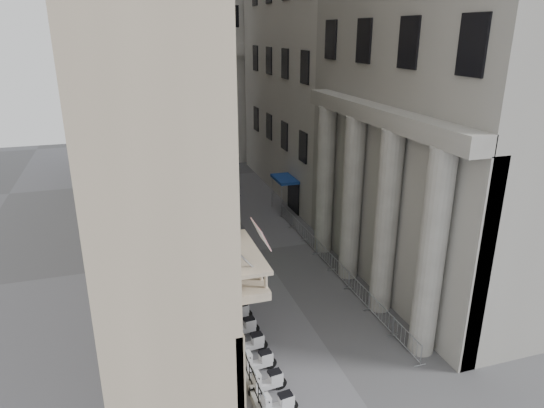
% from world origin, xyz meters
% --- Properties ---
extents(far_building, '(22.00, 10.00, 30.00)m').
position_xyz_m(far_building, '(0.00, 48.00, 15.00)').
color(far_building, beige).
rests_on(far_building, ground).
extents(iron_fence, '(0.30, 28.00, 1.40)m').
position_xyz_m(iron_fence, '(-4.30, 18.00, 0.00)').
color(iron_fence, black).
rests_on(iron_fence, ground).
extents(blue_awning, '(1.60, 3.00, 3.00)m').
position_xyz_m(blue_awning, '(4.15, 26.00, 0.00)').
color(blue_awning, navy).
rests_on(blue_awning, ground).
extents(flag, '(1.00, 1.40, 8.20)m').
position_xyz_m(flag, '(-4.00, 5.00, 0.00)').
color(flag, '#9E0C11').
rests_on(flag, ground).
extents(scooter_1, '(1.45, 0.71, 1.50)m').
position_xyz_m(scooter_1, '(-3.63, 5.39, 0.00)').
color(scooter_1, silver).
rests_on(scooter_1, ground).
extents(scooter_2, '(1.45, 0.71, 1.50)m').
position_xyz_m(scooter_2, '(-3.63, 6.79, 0.00)').
color(scooter_2, silver).
rests_on(scooter_2, ground).
extents(scooter_3, '(1.45, 0.71, 1.50)m').
position_xyz_m(scooter_3, '(-3.63, 8.20, 0.00)').
color(scooter_3, silver).
rests_on(scooter_3, ground).
extents(scooter_4, '(1.45, 0.71, 1.50)m').
position_xyz_m(scooter_4, '(-3.63, 9.60, 0.00)').
color(scooter_4, silver).
rests_on(scooter_4, ground).
extents(scooter_5, '(1.45, 0.71, 1.50)m').
position_xyz_m(scooter_5, '(-3.63, 11.00, 0.00)').
color(scooter_5, silver).
rests_on(scooter_5, ground).
extents(scooter_6, '(1.45, 0.71, 1.50)m').
position_xyz_m(scooter_6, '(-3.63, 12.41, 0.00)').
color(scooter_6, silver).
rests_on(scooter_6, ground).
extents(scooter_7, '(1.45, 0.71, 1.50)m').
position_xyz_m(scooter_7, '(-3.63, 13.81, 0.00)').
color(scooter_7, silver).
rests_on(scooter_7, ground).
extents(scooter_8, '(1.45, 0.71, 1.50)m').
position_xyz_m(scooter_8, '(-3.63, 15.21, 0.00)').
color(scooter_8, silver).
rests_on(scooter_8, ground).
extents(scooter_9, '(1.45, 0.71, 1.50)m').
position_xyz_m(scooter_9, '(-3.63, 16.62, 0.00)').
color(scooter_9, silver).
rests_on(scooter_9, ground).
extents(scooter_10, '(1.45, 0.71, 1.50)m').
position_xyz_m(scooter_10, '(-3.63, 18.02, 0.00)').
color(scooter_10, silver).
rests_on(scooter_10, ground).
extents(scooter_11, '(1.45, 0.71, 1.50)m').
position_xyz_m(scooter_11, '(-3.63, 19.42, 0.00)').
color(scooter_11, silver).
rests_on(scooter_11, ground).
extents(scooter_12, '(1.45, 0.71, 1.50)m').
position_xyz_m(scooter_12, '(-3.63, 20.83, 0.00)').
color(scooter_12, silver).
rests_on(scooter_12, ground).
extents(barrier_0, '(0.60, 2.40, 1.10)m').
position_xyz_m(barrier_0, '(3.56, 6.17, 0.00)').
color(barrier_0, '#A4A6AB').
rests_on(barrier_0, ground).
extents(barrier_1, '(0.60, 2.40, 1.10)m').
position_xyz_m(barrier_1, '(3.56, 8.67, 0.00)').
color(barrier_1, '#A4A6AB').
rests_on(barrier_1, ground).
extents(barrier_2, '(0.60, 2.40, 1.10)m').
position_xyz_m(barrier_2, '(3.56, 11.17, 0.00)').
color(barrier_2, '#A4A6AB').
rests_on(barrier_2, ground).
extents(barrier_3, '(0.60, 2.40, 1.10)m').
position_xyz_m(barrier_3, '(3.56, 13.67, 0.00)').
color(barrier_3, '#A4A6AB').
rests_on(barrier_3, ground).
extents(barrier_4, '(0.60, 2.40, 1.10)m').
position_xyz_m(barrier_4, '(3.56, 16.17, 0.00)').
color(barrier_4, '#A4A6AB').
rests_on(barrier_4, ground).
extents(barrier_5, '(0.60, 2.40, 1.10)m').
position_xyz_m(barrier_5, '(3.56, 18.67, 0.00)').
color(barrier_5, '#A4A6AB').
rests_on(barrier_5, ground).
extents(barrier_6, '(0.60, 2.40, 1.10)m').
position_xyz_m(barrier_6, '(3.56, 21.17, 0.00)').
color(barrier_6, '#A4A6AB').
rests_on(barrier_6, ground).
extents(barrier_7, '(0.60, 2.40, 1.10)m').
position_xyz_m(barrier_7, '(3.56, 23.67, 0.00)').
color(barrier_7, '#A4A6AB').
rests_on(barrier_7, ground).
extents(security_tent, '(3.68, 3.68, 2.99)m').
position_xyz_m(security_tent, '(-3.60, 22.19, 2.49)').
color(security_tent, silver).
rests_on(security_tent, ground).
extents(street_lamp, '(2.51, 0.31, 7.66)m').
position_xyz_m(street_lamp, '(-3.89, 19.95, 4.54)').
color(street_lamp, '#92949A').
rests_on(street_lamp, ground).
extents(info_kiosk, '(0.49, 1.00, 2.03)m').
position_xyz_m(info_kiosk, '(-4.19, 15.47, 1.03)').
color(info_kiosk, black).
rests_on(info_kiosk, ground).
extents(pedestrian_a, '(0.77, 0.64, 1.81)m').
position_xyz_m(pedestrian_a, '(0.86, 29.61, 0.91)').
color(pedestrian_a, black).
rests_on(pedestrian_a, ground).
extents(pedestrian_b, '(1.09, 1.02, 1.78)m').
position_xyz_m(pedestrian_b, '(0.22, 35.88, 0.89)').
color(pedestrian_b, black).
rests_on(pedestrian_b, ground).
extents(pedestrian_c, '(1.01, 0.86, 1.75)m').
position_xyz_m(pedestrian_c, '(-0.65, 27.41, 0.87)').
color(pedestrian_c, black).
rests_on(pedestrian_c, ground).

